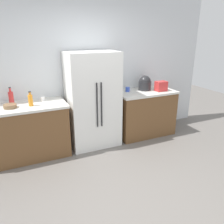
# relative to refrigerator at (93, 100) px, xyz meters

# --- Properties ---
(ground_plane) EXTENTS (11.13, 11.13, 0.00)m
(ground_plane) POSITION_rel_refrigerator_xyz_m (-0.14, -1.49, -0.87)
(ground_plane) COLOR slate
(kitchen_back_panel) EXTENTS (5.56, 0.10, 2.78)m
(kitchen_back_panel) POSITION_rel_refrigerator_xyz_m (-0.14, 0.39, 0.52)
(kitchen_back_panel) COLOR silver
(kitchen_back_panel) RESTS_ON ground_plane
(counter_left) EXTENTS (1.49, 0.69, 0.92)m
(counter_left) POSITION_rel_refrigerator_xyz_m (-1.26, 0.00, -0.41)
(counter_left) COLOR brown
(counter_left) RESTS_ON ground_plane
(counter_right) EXTENTS (1.20, 0.69, 0.92)m
(counter_right) POSITION_rel_refrigerator_xyz_m (1.12, 0.00, -0.40)
(counter_right) COLOR brown
(counter_right) RESTS_ON ground_plane
(refrigerator) EXTENTS (0.91, 0.66, 1.73)m
(refrigerator) POSITION_rel_refrigerator_xyz_m (0.00, 0.00, 0.00)
(refrigerator) COLOR white
(refrigerator) RESTS_ON ground_plane
(toaster) EXTENTS (0.22, 0.16, 0.19)m
(toaster) POSITION_rel_refrigerator_xyz_m (1.41, -0.11, 0.15)
(toaster) COLOR red
(toaster) RESTS_ON counter_right
(rice_cooker) EXTENTS (0.25, 0.25, 0.30)m
(rice_cooker) POSITION_rel_refrigerator_xyz_m (1.15, 0.08, 0.19)
(rice_cooker) COLOR #262628
(rice_cooker) RESTS_ON counter_right
(bottle_a) EXTENTS (0.07, 0.07, 0.24)m
(bottle_a) POSITION_rel_refrigerator_xyz_m (-1.08, -0.07, 0.15)
(bottle_a) COLOR orange
(bottle_a) RESTS_ON counter_left
(bottle_b) EXTENTS (0.08, 0.08, 0.28)m
(bottle_b) POSITION_rel_refrigerator_xyz_m (-1.36, 0.19, 0.16)
(bottle_b) COLOR red
(bottle_b) RESTS_ON counter_left
(cup_a) EXTENTS (0.07, 0.07, 0.08)m
(cup_a) POSITION_rel_refrigerator_xyz_m (-0.86, 0.13, 0.09)
(cup_a) COLOR white
(cup_a) RESTS_ON counter_left
(cup_b) EXTENTS (0.09, 0.09, 0.09)m
(cup_b) POSITION_rel_refrigerator_xyz_m (0.78, 0.11, 0.10)
(cup_b) COLOR blue
(cup_b) RESTS_ON counter_right
(bowl_b) EXTENTS (0.20, 0.20, 0.06)m
(bowl_b) POSITION_rel_refrigerator_xyz_m (-1.39, -0.05, 0.08)
(bowl_b) COLOR brown
(bowl_b) RESTS_ON counter_left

